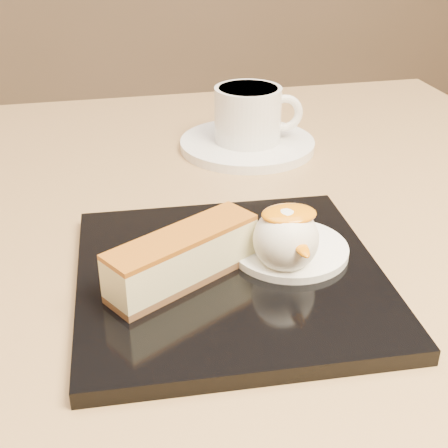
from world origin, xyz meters
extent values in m
cube|color=brown|center=(0.00, 0.00, 0.70)|extent=(0.80, 0.80, 0.04)
cube|color=black|center=(-0.01, -0.09, 0.73)|extent=(0.23, 0.23, 0.01)
cube|color=brown|center=(-0.04, -0.09, 0.73)|extent=(0.12, 0.09, 0.01)
cube|color=#F5EAA0|center=(-0.04, -0.09, 0.75)|extent=(0.12, 0.09, 0.03)
cube|color=#8F4E0F|center=(-0.04, -0.09, 0.77)|extent=(0.12, 0.09, 0.00)
cylinder|color=white|center=(0.04, -0.07, 0.73)|extent=(0.09, 0.09, 0.01)
sphere|color=white|center=(0.03, -0.09, 0.76)|extent=(0.05, 0.05, 0.05)
ellipsoid|color=orange|center=(0.03, -0.09, 0.78)|extent=(0.04, 0.03, 0.01)
ellipsoid|color=green|center=(0.01, -0.05, 0.74)|extent=(0.02, 0.01, 0.00)
ellipsoid|color=green|center=(0.02, -0.05, 0.74)|extent=(0.02, 0.02, 0.00)
ellipsoid|color=green|center=(0.00, -0.04, 0.74)|extent=(0.01, 0.02, 0.00)
cylinder|color=white|center=(0.07, 0.17, 0.72)|extent=(0.15, 0.15, 0.01)
cylinder|color=white|center=(0.07, 0.17, 0.76)|extent=(0.07, 0.07, 0.06)
cylinder|color=black|center=(0.07, 0.17, 0.79)|extent=(0.06, 0.06, 0.00)
torus|color=white|center=(0.11, 0.17, 0.76)|extent=(0.04, 0.01, 0.04)
camera|label=1|loc=(-0.09, -0.46, 0.98)|focal=50.00mm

